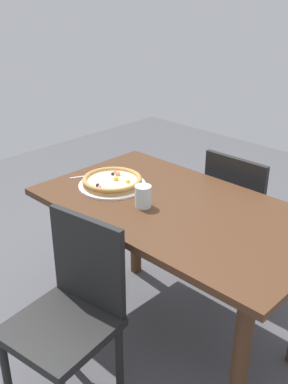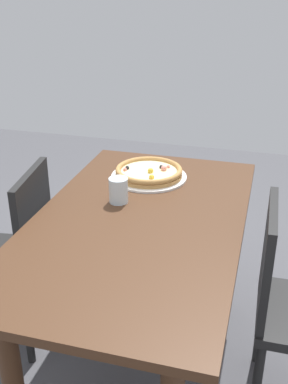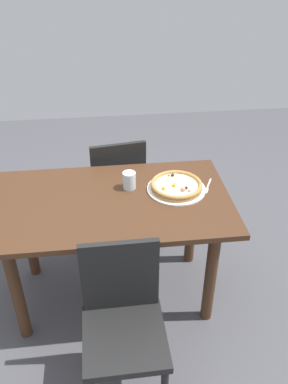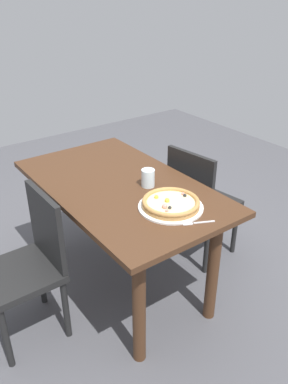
% 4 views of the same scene
% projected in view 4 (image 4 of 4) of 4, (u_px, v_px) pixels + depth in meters
% --- Properties ---
extents(ground_plane, '(6.00, 6.00, 0.00)m').
position_uv_depth(ground_plane, '(123.00, 283.00, 2.68)').
color(ground_plane, '#4C4C51').
extents(dining_table, '(1.38, 0.79, 0.76)m').
position_uv_depth(dining_table, '(121.00, 202.00, 2.38)').
color(dining_table, '#472B19').
rests_on(dining_table, ground).
extents(chair_near, '(0.45, 0.45, 0.86)m').
position_uv_depth(chair_near, '(199.00, 200.00, 2.73)').
color(chair_near, black).
rests_on(chair_near, ground).
extents(chair_far, '(0.40, 0.40, 0.86)m').
position_uv_depth(chair_far, '(30.00, 262.00, 2.13)').
color(chair_far, black).
rests_on(chair_far, ground).
extents(plate, '(0.35, 0.35, 0.01)m').
position_uv_depth(plate, '(171.00, 207.00, 2.07)').
color(plate, white).
rests_on(plate, dining_table).
extents(pizza, '(0.31, 0.31, 0.05)m').
position_uv_depth(pizza, '(171.00, 203.00, 2.06)').
color(pizza, '#B78447').
rests_on(pizza, plate).
extents(fork, '(0.09, 0.16, 0.00)m').
position_uv_depth(fork, '(196.00, 223.00, 1.94)').
color(fork, silver).
rests_on(fork, dining_table).
extents(drinking_glass, '(0.08, 0.08, 0.10)m').
position_uv_depth(drinking_glass, '(148.00, 178.00, 2.27)').
color(drinking_glass, silver).
rests_on(drinking_glass, dining_table).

